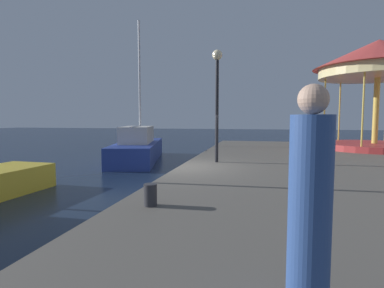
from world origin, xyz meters
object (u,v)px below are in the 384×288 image
sailboat_blue (138,148)px  carousel (378,68)px  person_by_the_water (310,207)px  lamp_post_mid_promenade (217,85)px  bollard_north (150,195)px

sailboat_blue → carousel: 13.22m
carousel → person_by_the_water: (-5.36, -14.94, -3.24)m
lamp_post_mid_promenade → sailboat_blue: bearing=134.8°
lamp_post_mid_promenade → bollard_north: (-0.39, -5.83, -2.56)m
sailboat_blue → person_by_the_water: size_ratio=4.35×
sailboat_blue → carousel: bearing=5.8°
bollard_north → person_by_the_water: bearing=-48.5°
sailboat_blue → bollard_north: sailboat_blue is taller
bollard_north → person_by_the_water: person_by_the_water is taller
sailboat_blue → carousel: size_ratio=1.29×
sailboat_blue → lamp_post_mid_promenade: 7.89m
sailboat_blue → lamp_post_mid_promenade: size_ratio=2.01×
carousel → person_by_the_water: size_ratio=3.38×
lamp_post_mid_promenade → carousel: bearing=41.7°
bollard_north → sailboat_blue: bearing=113.4°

